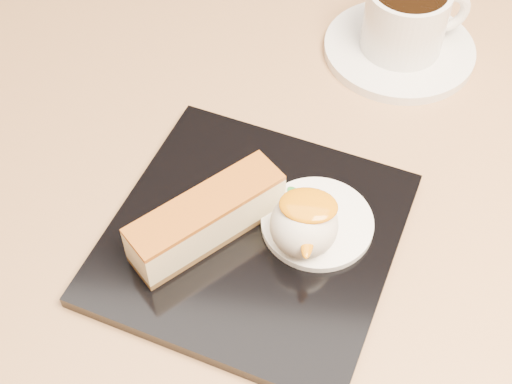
# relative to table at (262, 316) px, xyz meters

# --- Properties ---
(table) EXTENTS (0.80, 0.80, 0.72)m
(table) POSITION_rel_table_xyz_m (0.00, 0.00, 0.00)
(table) COLOR black
(table) RESTS_ON ground
(dessert_plate) EXTENTS (0.27, 0.27, 0.01)m
(dessert_plate) POSITION_rel_table_xyz_m (-0.01, -0.02, 0.16)
(dessert_plate) COLOR black
(dessert_plate) RESTS_ON table
(cheesecake) EXTENTS (0.12, 0.11, 0.04)m
(cheesecake) POSITION_rel_table_xyz_m (-0.04, -0.02, 0.19)
(cheesecake) COLOR brown
(cheesecake) RESTS_ON dessert_plate
(cream_smear) EXTENTS (0.09, 0.09, 0.01)m
(cream_smear) POSITION_rel_table_xyz_m (0.04, -0.00, 0.17)
(cream_smear) COLOR white
(cream_smear) RESTS_ON dessert_plate
(ice_cream_scoop) EXTENTS (0.05, 0.05, 0.05)m
(ice_cream_scoop) POSITION_rel_table_xyz_m (0.03, -0.02, 0.19)
(ice_cream_scoop) COLOR white
(ice_cream_scoop) RESTS_ON cream_smear
(mango_sauce) EXTENTS (0.04, 0.03, 0.01)m
(mango_sauce) POSITION_rel_table_xyz_m (0.04, -0.02, 0.22)
(mango_sauce) COLOR orange
(mango_sauce) RESTS_ON ice_cream_scoop
(mint_sprig) EXTENTS (0.03, 0.02, 0.00)m
(mint_sprig) POSITION_rel_table_xyz_m (0.01, 0.02, 0.17)
(mint_sprig) COLOR #2A8231
(mint_sprig) RESTS_ON cream_smear
(saucer) EXTENTS (0.15, 0.15, 0.01)m
(saucer) POSITION_rel_table_xyz_m (0.11, 0.23, 0.16)
(saucer) COLOR white
(saucer) RESTS_ON table
(coffee_cup) EXTENTS (0.10, 0.08, 0.07)m
(coffee_cup) POSITION_rel_table_xyz_m (0.11, 0.23, 0.20)
(coffee_cup) COLOR white
(coffee_cup) RESTS_ON saucer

